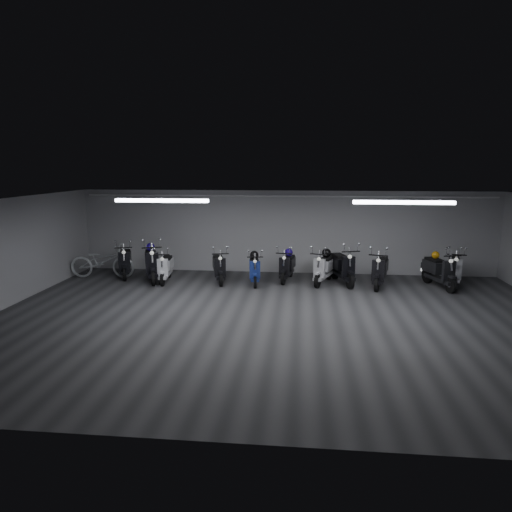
# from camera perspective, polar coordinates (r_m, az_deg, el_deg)

# --- Properties ---
(floor) EXTENTS (14.00, 10.00, 0.01)m
(floor) POSITION_cam_1_polar(r_m,az_deg,el_deg) (11.04, 2.53, -7.97)
(floor) COLOR #323234
(floor) RESTS_ON ground
(ceiling) EXTENTS (14.00, 10.00, 0.01)m
(ceiling) POSITION_cam_1_polar(r_m,az_deg,el_deg) (10.46, 2.66, 6.73)
(ceiling) COLOR slate
(ceiling) RESTS_ON ground
(back_wall) EXTENTS (14.00, 0.01, 2.80)m
(back_wall) POSITION_cam_1_polar(r_m,az_deg,el_deg) (15.58, 3.63, 2.98)
(back_wall) COLOR #A1A1A3
(back_wall) RESTS_ON ground
(front_wall) EXTENTS (14.00, 0.01, 2.80)m
(front_wall) POSITION_cam_1_polar(r_m,az_deg,el_deg) (5.87, -0.19, -10.97)
(front_wall) COLOR #A1A1A3
(front_wall) RESTS_ON ground
(fluor_strip_left) EXTENTS (2.40, 0.18, 0.08)m
(fluor_strip_left) POSITION_cam_1_polar(r_m,az_deg,el_deg) (11.99, -11.64, 6.77)
(fluor_strip_left) COLOR white
(fluor_strip_left) RESTS_ON ceiling
(fluor_strip_right) EXTENTS (2.40, 0.18, 0.08)m
(fluor_strip_right) POSITION_cam_1_polar(r_m,az_deg,el_deg) (11.70, 17.87, 6.36)
(fluor_strip_right) COLOR white
(fluor_strip_right) RESTS_ON ceiling
(conduit) EXTENTS (13.60, 0.05, 0.05)m
(conduit) POSITION_cam_1_polar(r_m,az_deg,el_deg) (15.37, 3.67, 7.44)
(conduit) COLOR white
(conduit) RESTS_ON back_wall
(scooter_0) EXTENTS (1.13, 1.89, 1.34)m
(scooter_0) POSITION_cam_1_polar(r_m,az_deg,el_deg) (15.65, -15.98, -0.11)
(scooter_0) COLOR black
(scooter_0) RESTS_ON floor
(scooter_1) EXTENTS (1.32, 2.08, 1.47)m
(scooter_1) POSITION_cam_1_polar(r_m,az_deg,el_deg) (14.86, -12.88, -0.27)
(scooter_1) COLOR black
(scooter_1) RESTS_ON floor
(scooter_2) EXTENTS (0.71, 1.67, 1.21)m
(scooter_2) POSITION_cam_1_polar(r_m,az_deg,el_deg) (14.69, -11.23, -0.87)
(scooter_2) COLOR silver
(scooter_2) RESTS_ON floor
(scooter_3) EXTENTS (0.98, 1.77, 1.25)m
(scooter_3) POSITION_cam_1_polar(r_m,az_deg,el_deg) (14.41, -4.63, -0.82)
(scooter_3) COLOR black
(scooter_3) RESTS_ON floor
(scooter_4) EXTENTS (0.74, 1.65, 1.18)m
(scooter_4) POSITION_cam_1_polar(r_m,az_deg,el_deg) (14.15, -0.20, -1.16)
(scooter_4) COLOR navy
(scooter_4) RESTS_ON floor
(scooter_5) EXTENTS (0.83, 1.71, 1.22)m
(scooter_5) POSITION_cam_1_polar(r_m,az_deg,el_deg) (14.56, 3.90, -0.76)
(scooter_5) COLOR black
(scooter_5) RESTS_ON floor
(scooter_6) EXTENTS (1.13, 1.80, 1.27)m
(scooter_6) POSITION_cam_1_polar(r_m,az_deg,el_deg) (14.32, 8.43, -0.95)
(scooter_6) COLOR #BABABF
(scooter_6) RESTS_ON floor
(scooter_7) EXTENTS (1.15, 1.98, 1.40)m
(scooter_7) POSITION_cam_1_polar(r_m,az_deg,el_deg) (14.40, 10.72, -0.70)
(scooter_7) COLOR black
(scooter_7) RESTS_ON floor
(scooter_8) EXTENTS (1.09, 1.90, 1.34)m
(scooter_8) POSITION_cam_1_polar(r_m,az_deg,el_deg) (14.27, 15.20, -1.12)
(scooter_8) COLOR black
(scooter_8) RESTS_ON floor
(scooter_9) EXTENTS (1.11, 1.92, 1.36)m
(scooter_9) POSITION_cam_1_polar(r_m,az_deg,el_deg) (14.72, 21.88, -1.14)
(scooter_9) COLOR black
(scooter_9) RESTS_ON floor
(bicycle) EXTENTS (2.11, 0.89, 1.33)m
(bicycle) POSITION_cam_1_polar(r_m,az_deg,el_deg) (15.77, -18.59, -0.19)
(bicycle) COLOR silver
(bicycle) RESTS_ON floor
(scooter_10) EXTENTS (1.00, 1.85, 1.31)m
(scooter_10) POSITION_cam_1_polar(r_m,az_deg,el_deg) (15.24, 23.46, -0.95)
(scooter_10) COLOR silver
(scooter_10) RESTS_ON floor
(helmet_0) EXTENTS (0.29, 0.29, 0.29)m
(helmet_0) POSITION_cam_1_polar(r_m,az_deg,el_deg) (14.48, 8.75, 0.38)
(helmet_0) COLOR black
(helmet_0) RESTS_ON scooter_6
(helmet_1) EXTENTS (0.23, 0.23, 0.23)m
(helmet_1) POSITION_cam_1_polar(r_m,az_deg,el_deg) (14.88, 21.43, 0.12)
(helmet_1) COLOR #C47C0B
(helmet_1) RESTS_ON scooter_9
(helmet_2) EXTENTS (0.27, 0.27, 0.27)m
(helmet_2) POSITION_cam_1_polar(r_m,az_deg,el_deg) (15.08, -12.98, 1.09)
(helmet_2) COLOR #1C0B7D
(helmet_2) RESTS_ON scooter_1
(helmet_3) EXTENTS (0.27, 0.27, 0.27)m
(helmet_3) POSITION_cam_1_polar(r_m,az_deg,el_deg) (14.31, -0.23, 0.12)
(helmet_3) COLOR black
(helmet_3) RESTS_ON scooter_4
(helmet_4) EXTENTS (0.25, 0.25, 0.25)m
(helmet_4) POSITION_cam_1_polar(r_m,az_deg,el_deg) (14.73, 4.10, 0.46)
(helmet_4) COLOR #210B80
(helmet_4) RESTS_ON scooter_5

